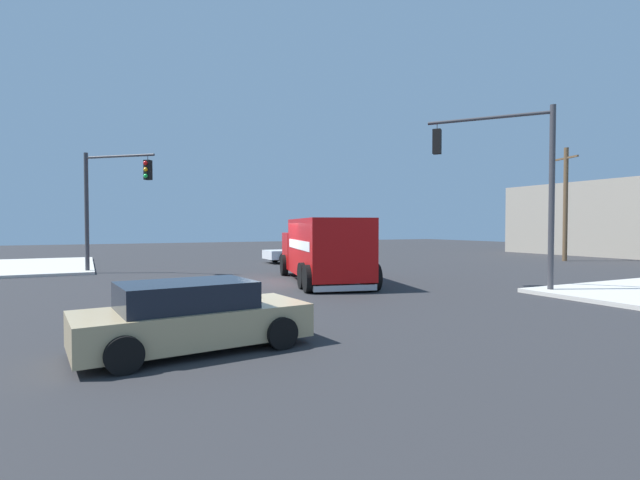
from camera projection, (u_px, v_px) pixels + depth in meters
name	position (u px, v px, depth m)	size (l,w,h in m)	color
ground_plane	(274.00, 282.00, 19.62)	(100.00, 100.00, 0.00)	#2B2B2D
delivery_truck	(323.00, 249.00, 19.61)	(7.90, 4.38, 2.67)	red
traffic_light_primary	(511.00, 171.00, 16.86)	(3.57, 2.82, 6.48)	#38383D
traffic_light_secondary	(107.00, 193.00, 22.99)	(2.76, 3.07, 5.92)	#38383D
pickup_white	(305.00, 251.00, 30.48)	(2.40, 5.27, 1.38)	white
sedan_tan	(192.00, 317.00, 8.90)	(2.37, 4.46, 1.31)	tan
utility_pole	(566.00, 202.00, 31.57)	(2.15, 0.73, 7.70)	brown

